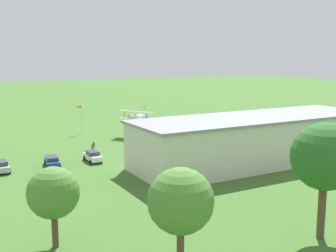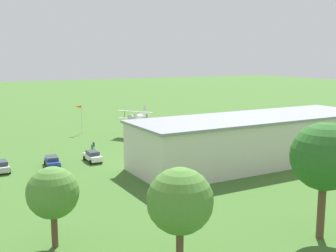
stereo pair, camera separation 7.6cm
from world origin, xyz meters
name	(u,v)px [view 2 (the right image)]	position (x,y,z in m)	size (l,w,h in m)	color
ground_plane	(150,129)	(0.00, 0.00, 0.00)	(400.00, 400.00, 0.00)	#3D6628
hangar	(257,139)	(-1.33, 33.76, 3.49)	(38.76, 12.50, 6.96)	beige
biplane	(137,117)	(6.26, 7.31, 3.97)	(7.24, 7.55, 3.83)	silver
car_white	(93,156)	(20.20, 21.91, 0.84)	(1.96, 4.22, 1.61)	white
car_blue	(52,161)	(26.26, 22.00, 0.80)	(2.37, 4.61, 1.51)	#23389E
car_silver	(1,166)	(33.13, 21.64, 0.82)	(2.15, 4.06, 1.58)	#B7B7BC
person_at_fence_line	(94,147)	(17.97, 15.62, 0.87)	(0.54, 0.54, 1.74)	beige
person_walking_on_apron	(276,127)	(-22.20, 15.22, 0.89)	(0.40, 0.40, 1.78)	beige
person_near_hangar_door	(277,131)	(-19.79, 18.38, 0.80)	(0.52, 0.52, 1.61)	#3F3F47
person_watching_takeoff	(290,134)	(-19.01, 22.71, 0.79)	(0.40, 0.40, 1.59)	#3F3F47
person_beside_truck	(92,148)	(18.54, 16.66, 0.82)	(0.50, 0.50, 1.64)	#33723F
tree_near_perimeter_road	(180,201)	(24.88, 56.40, 5.37)	(4.87, 4.87, 7.84)	brown
tree_behind_hangar_left	(53,193)	(32.01, 48.03, 4.64)	(4.29, 4.29, 6.82)	brown
tree_behind_hangar_right	(325,157)	(11.24, 57.20, 7.22)	(5.80, 5.80, 10.18)	brown
windsock	(78,108)	(15.32, -1.73, 5.20)	(1.42, 1.37, 5.91)	silver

